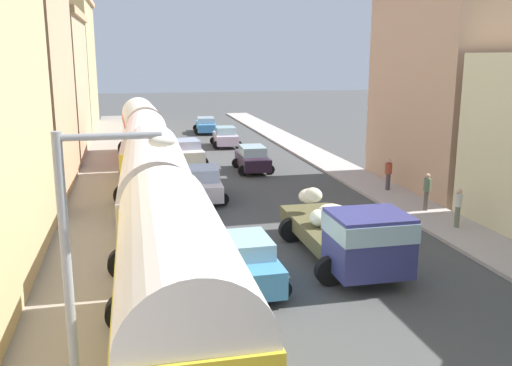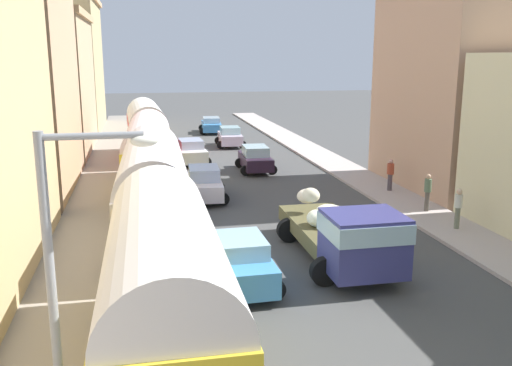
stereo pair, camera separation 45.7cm
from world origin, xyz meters
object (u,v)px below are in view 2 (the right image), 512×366
(car_0, at_px, (255,159))
(pedestrian_3, at_px, (428,191))
(parked_bus_3, at_px, (146,128))
(streetlamp_near, at_px, (68,270))
(pedestrian_1, at_px, (390,174))
(car_5, at_px, (191,152))
(cargo_truck_0, at_px, (345,233))
(pedestrian_0, at_px, (458,207))
(car_2, at_px, (211,125))
(parked_bus_1, at_px, (153,187))
(parked_bus_2, at_px, (149,150))
(parked_bus_0, at_px, (165,285))
(car_1, at_px, (230,137))
(car_4, at_px, (204,183))
(car_3, at_px, (241,262))

(car_0, xyz_separation_m, pedestrian_3, (5.58, -10.87, 0.29))
(car_0, bearing_deg, parked_bus_3, 141.01)
(streetlamp_near, bearing_deg, pedestrian_1, 51.29)
(pedestrian_3, bearing_deg, car_5, 123.04)
(parked_bus_3, relative_size, cargo_truck_0, 1.17)
(pedestrian_0, bearing_deg, streetlamp_near, -142.24)
(car_2, relative_size, streetlamp_near, 0.75)
(parked_bus_1, height_order, parked_bus_2, parked_bus_1)
(parked_bus_0, bearing_deg, parked_bus_1, 90.00)
(parked_bus_2, bearing_deg, cargo_truck_0, -63.87)
(car_1, xyz_separation_m, car_4, (-3.86, -16.05, 0.04))
(car_0, bearing_deg, pedestrian_1, -50.67)
(parked_bus_2, height_order, car_4, parked_bus_2)
(parked_bus_3, relative_size, car_5, 2.05)
(parked_bus_2, bearing_deg, car_4, -44.09)
(car_3, distance_m, car_5, 20.42)
(car_0, xyz_separation_m, car_5, (-3.63, 3.30, 0.02))
(car_1, xyz_separation_m, car_5, (-3.62, -6.48, 0.02))
(car_3, xyz_separation_m, pedestrian_1, (9.63, 10.23, 0.21))
(parked_bus_0, height_order, parked_bus_1, parked_bus_1)
(car_5, relative_size, pedestrian_1, 2.29)
(parked_bus_1, distance_m, car_5, 16.40)
(car_1, distance_m, car_3, 27.19)
(pedestrian_0, bearing_deg, car_3, -159.00)
(pedestrian_1, height_order, pedestrian_3, pedestrian_3)
(cargo_truck_0, bearing_deg, pedestrian_1, 57.55)
(car_3, bearing_deg, car_1, 81.60)
(car_1, bearing_deg, pedestrian_1, -71.26)
(cargo_truck_0, bearing_deg, parked_bus_3, 105.90)
(pedestrian_0, bearing_deg, car_1, 103.31)
(car_2, height_order, streetlamp_near, streetlamp_near)
(car_4, relative_size, streetlamp_near, 0.68)
(car_4, distance_m, car_5, 9.58)
(car_5, relative_size, streetlamp_near, 0.70)
(car_3, bearing_deg, car_4, 89.40)
(car_2, xyz_separation_m, pedestrian_1, (6.08, -24.82, 0.28))
(car_2, xyz_separation_m, pedestrian_0, (5.93, -31.41, 0.30))
(car_5, bearing_deg, streetlamp_near, -99.20)
(cargo_truck_0, distance_m, car_4, 10.61)
(car_5, xyz_separation_m, pedestrian_0, (9.13, -16.78, 0.23))
(parked_bus_1, height_order, car_2, parked_bus_1)
(car_0, xyz_separation_m, streetlamp_near, (-8.05, -23.98, 2.77))
(parked_bus_3, xyz_separation_m, car_1, (6.43, 4.57, -1.41))
(car_2, bearing_deg, parked_bus_1, -101.05)
(car_5, relative_size, pedestrian_0, 2.29)
(car_5, relative_size, pedestrian_3, 2.22)
(parked_bus_3, distance_m, car_2, 14.14)
(car_5, bearing_deg, parked_bus_3, 145.73)
(car_0, xyz_separation_m, car_2, (-0.43, 17.92, -0.05))
(car_0, height_order, car_3, car_3)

